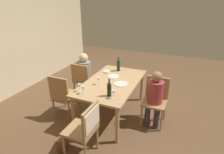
# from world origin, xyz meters

# --- Properties ---
(ground_plane) EXTENTS (10.00, 10.00, 0.00)m
(ground_plane) POSITION_xyz_m (0.00, 0.00, 0.00)
(ground_plane) COLOR brown
(rear_room_partition) EXTENTS (6.40, 0.12, 2.70)m
(rear_room_partition) POSITION_xyz_m (0.00, 2.70, 1.35)
(rear_room_partition) COLOR beige
(rear_room_partition) RESTS_ON ground_plane
(dining_table) EXTENTS (1.73, 1.01, 0.75)m
(dining_table) POSITION_xyz_m (0.00, 0.00, 0.67)
(dining_table) COLOR tan
(dining_table) RESTS_ON ground_plane
(chair_far_right) EXTENTS (0.44, 0.44, 0.92)m
(chair_far_right) POSITION_xyz_m (0.30, 0.88, 0.53)
(chair_far_right) COLOR #A87F51
(chair_far_right) RESTS_ON ground_plane
(chair_near) EXTENTS (0.44, 0.44, 0.92)m
(chair_near) POSITION_xyz_m (0.09, -0.88, 0.53)
(chair_near) COLOR #A87F51
(chair_near) RESTS_ON ground_plane
(chair_far_left) EXTENTS (0.44, 0.44, 0.92)m
(chair_far_left) POSITION_xyz_m (-0.48, 0.88, 0.53)
(chair_far_left) COLOR #A87F51
(chair_far_left) RESTS_ON ground_plane
(chair_left_end) EXTENTS (0.44, 0.46, 0.92)m
(chair_left_end) POSITION_xyz_m (-1.25, -0.12, 0.59)
(chair_left_end) COLOR #A87F51
(chair_left_end) RESTS_ON ground_plane
(person_woman_host) EXTENTS (0.35, 0.31, 1.14)m
(person_woman_host) POSITION_xyz_m (0.42, 0.88, 0.66)
(person_woman_host) COLOR #33333D
(person_woman_host) RESTS_ON ground_plane
(person_man_bearded) EXTENTS (0.34, 0.29, 1.10)m
(person_man_bearded) POSITION_xyz_m (-0.03, -0.88, 0.64)
(person_man_bearded) COLOR #33333D
(person_man_bearded) RESTS_ON ground_plane
(wine_bottle_tall_green) EXTENTS (0.08, 0.08, 0.33)m
(wine_bottle_tall_green) POSITION_xyz_m (0.61, 0.10, 0.89)
(wine_bottle_tall_green) COLOR #19381E
(wine_bottle_tall_green) RESTS_ON dining_table
(wine_bottle_dark_red) EXTENTS (0.08, 0.08, 0.32)m
(wine_bottle_dark_red) POSITION_xyz_m (-0.57, -0.19, 0.89)
(wine_bottle_dark_red) COLOR black
(wine_bottle_dark_red) RESTS_ON dining_table
(wine_glass_near_left) EXTENTS (0.07, 0.07, 0.15)m
(wine_glass_near_left) POSITION_xyz_m (-0.22, 0.19, 0.86)
(wine_glass_near_left) COLOR silver
(wine_glass_near_left) RESTS_ON dining_table
(wine_glass_centre) EXTENTS (0.07, 0.07, 0.15)m
(wine_glass_centre) POSITION_xyz_m (-0.61, -0.29, 0.86)
(wine_glass_centre) COLOR silver
(wine_glass_centre) RESTS_ON dining_table
(wine_glass_near_right) EXTENTS (0.07, 0.07, 0.15)m
(wine_glass_near_right) POSITION_xyz_m (-0.62, 0.37, 0.86)
(wine_glass_near_right) COLOR silver
(wine_glass_near_right) RESTS_ON dining_table
(wine_glass_far) EXTENTS (0.07, 0.07, 0.15)m
(wine_glass_far) POSITION_xyz_m (-0.68, 0.26, 0.86)
(wine_glass_far) COLOR silver
(wine_glass_far) RESTS_ON dining_table
(dinner_plate_host) EXTENTS (0.25, 0.25, 0.01)m
(dinner_plate_host) POSITION_xyz_m (0.24, 0.08, 0.76)
(dinner_plate_host) COLOR white
(dinner_plate_host) RESTS_ON dining_table
(dinner_plate_guest_left) EXTENTS (0.27, 0.27, 0.01)m
(dinner_plate_guest_left) POSITION_xyz_m (-0.05, -0.21, 0.76)
(dinner_plate_guest_left) COLOR silver
(dinner_plate_guest_left) RESTS_ON dining_table
(folded_napkin) EXTENTS (0.17, 0.13, 0.03)m
(folded_napkin) POSITION_xyz_m (0.42, 0.31, 0.76)
(folded_napkin) COLOR beige
(folded_napkin) RESTS_ON dining_table
(handbag) EXTENTS (0.30, 0.19, 0.22)m
(handbag) POSITION_xyz_m (-1.25, 0.35, 0.11)
(handbag) COLOR brown
(handbag) RESTS_ON ground_plane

